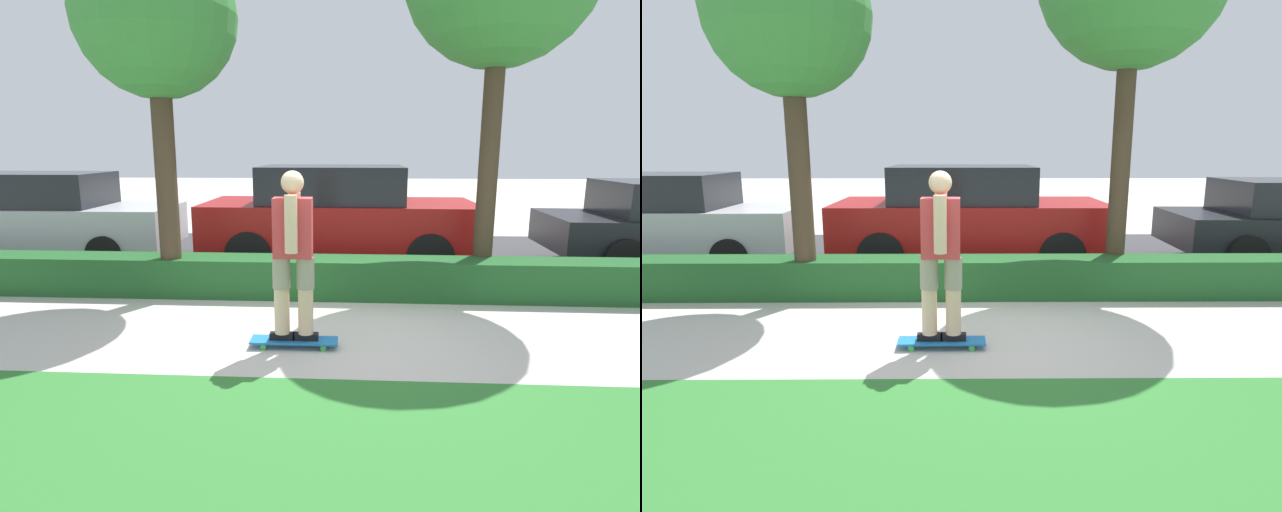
# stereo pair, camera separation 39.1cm
# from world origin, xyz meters

# --- Properties ---
(ground_plane) EXTENTS (60.00, 60.00, 0.00)m
(ground_plane) POSITION_xyz_m (0.00, 0.00, 0.00)
(ground_plane) COLOR #BCB7AD
(street_asphalt) EXTENTS (18.53, 5.00, 0.01)m
(street_asphalt) POSITION_xyz_m (0.00, 4.20, 0.00)
(street_asphalt) COLOR #38383A
(street_asphalt) RESTS_ON ground_plane
(hedge_row) EXTENTS (18.53, 0.60, 0.54)m
(hedge_row) POSITION_xyz_m (0.00, 1.60, 0.27)
(hedge_row) COLOR #1E5123
(hedge_row) RESTS_ON ground_plane
(skateboard) EXTENTS (0.91, 0.24, 0.08)m
(skateboard) POSITION_xyz_m (-0.36, -0.26, 0.07)
(skateboard) COLOR #1E6BAD
(skateboard) RESTS_ON ground_plane
(skater_person) EXTENTS (0.50, 0.45, 1.73)m
(skater_person) POSITION_xyz_m (-0.36, -0.26, 1.01)
(skater_person) COLOR black
(skater_person) RESTS_ON skateboard
(tree_near) EXTENTS (2.04, 2.04, 4.67)m
(tree_near) POSITION_xyz_m (-2.26, 1.48, 3.60)
(tree_near) COLOR #423323
(tree_near) RESTS_ON ground_plane
(parked_car_front) EXTENTS (4.73, 1.82, 1.60)m
(parked_car_front) POSITION_xyz_m (-5.39, 3.66, 0.81)
(parked_car_front) COLOR #B7B7BC
(parked_car_front) RESTS_ON ground_plane
(parked_car_middle) EXTENTS (4.62, 2.03, 1.73)m
(parked_car_middle) POSITION_xyz_m (-0.01, 3.50, 0.90)
(parked_car_middle) COLOR maroon
(parked_car_middle) RESTS_ON ground_plane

